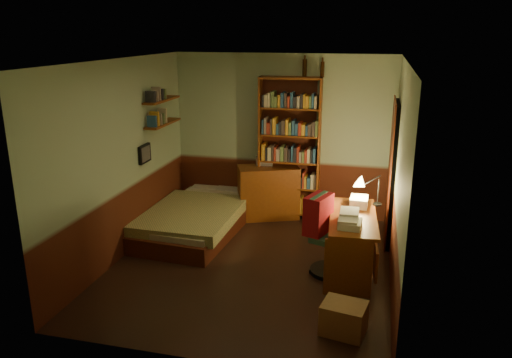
% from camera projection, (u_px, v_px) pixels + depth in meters
% --- Properties ---
extents(floor, '(3.50, 4.00, 0.02)m').
position_uv_depth(floor, '(251.00, 266.00, 6.50)').
color(floor, black).
rests_on(floor, ground).
extents(ceiling, '(3.50, 4.00, 0.02)m').
position_uv_depth(ceiling, '(251.00, 60.00, 5.75)').
color(ceiling, silver).
rests_on(ceiling, wall_back).
extents(wall_back, '(3.50, 0.02, 2.60)m').
position_uv_depth(wall_back, '(282.00, 136.00, 7.99)').
color(wall_back, '#8DA481').
rests_on(wall_back, ground).
extents(wall_left, '(0.02, 4.00, 2.60)m').
position_uv_depth(wall_left, '(121.00, 160.00, 6.53)').
color(wall_left, '#8DA481').
rests_on(wall_left, ground).
extents(wall_right, '(0.02, 4.00, 2.60)m').
position_uv_depth(wall_right, '(399.00, 179.00, 5.72)').
color(wall_right, '#8DA481').
rests_on(wall_right, ground).
extents(wall_front, '(3.50, 0.02, 2.60)m').
position_uv_depth(wall_front, '(193.00, 231.00, 4.26)').
color(wall_front, '#8DA481').
rests_on(wall_front, ground).
extents(doorway, '(0.06, 0.90, 2.00)m').
position_uv_depth(doorway, '(392.00, 173.00, 7.03)').
color(doorway, black).
rests_on(doorway, ground).
extents(door_trim, '(0.02, 0.98, 2.08)m').
position_uv_depth(door_trim, '(390.00, 173.00, 7.03)').
color(door_trim, '#3E170B').
rests_on(door_trim, ground).
extents(bed, '(1.38, 2.36, 0.68)m').
position_uv_depth(bed, '(197.00, 209.00, 7.56)').
color(bed, olive).
rests_on(bed, ground).
extents(dresser, '(1.06, 0.80, 0.85)m').
position_uv_depth(dresser, '(268.00, 192.00, 8.06)').
color(dresser, '#673010').
rests_on(dresser, ground).
extents(mini_stereo, '(0.30, 0.25, 0.14)m').
position_uv_depth(mini_stereo, '(264.00, 160.00, 8.05)').
color(mini_stereo, '#B2B2B7').
rests_on(mini_stereo, dresser).
extents(bookshelf, '(0.98, 0.35, 2.26)m').
position_uv_depth(bookshelf, '(289.00, 150.00, 7.86)').
color(bookshelf, '#673010').
rests_on(bookshelf, ground).
extents(bottle_left, '(0.09, 0.09, 0.26)m').
position_uv_depth(bottle_left, '(305.00, 68.00, 7.55)').
color(bottle_left, black).
rests_on(bottle_left, bookshelf).
extents(bottle_right, '(0.07, 0.07, 0.23)m').
position_uv_depth(bottle_right, '(322.00, 69.00, 7.50)').
color(bottle_right, black).
rests_on(bottle_right, bookshelf).
extents(desk, '(0.67, 1.41, 0.74)m').
position_uv_depth(desk, '(352.00, 243.00, 6.27)').
color(desk, '#673010').
rests_on(desk, ground).
extents(paper_stack, '(0.23, 0.31, 0.12)m').
position_uv_depth(paper_stack, '(359.00, 202.00, 6.49)').
color(paper_stack, silver).
rests_on(paper_stack, desk).
extents(desk_lamp, '(0.25, 0.25, 0.64)m').
position_uv_depth(desk_lamp, '(379.00, 182.00, 6.45)').
color(desk_lamp, black).
rests_on(desk_lamp, desk).
extents(office_chair, '(0.57, 0.53, 0.91)m').
position_uv_depth(office_chair, '(332.00, 239.00, 6.16)').
color(office_chair, '#2E533D').
rests_on(office_chair, ground).
extents(red_jacket, '(0.38, 0.47, 0.49)m').
position_uv_depth(red_jacket, '(314.00, 188.00, 5.87)').
color(red_jacket, '#AE131B').
rests_on(red_jacket, office_chair).
extents(wall_shelf_lower, '(0.20, 0.90, 0.03)m').
position_uv_depth(wall_shelf_lower, '(163.00, 123.00, 7.44)').
color(wall_shelf_lower, '#673010').
rests_on(wall_shelf_lower, wall_left).
extents(wall_shelf_upper, '(0.20, 0.90, 0.03)m').
position_uv_depth(wall_shelf_upper, '(162.00, 100.00, 7.34)').
color(wall_shelf_upper, '#673010').
rests_on(wall_shelf_upper, wall_left).
extents(framed_picture, '(0.04, 0.32, 0.26)m').
position_uv_depth(framed_picture, '(145.00, 154.00, 7.09)').
color(framed_picture, black).
rests_on(framed_picture, wall_left).
extents(cardboard_box_a, '(0.49, 0.42, 0.32)m').
position_uv_depth(cardboard_box_a, '(344.00, 318.00, 5.01)').
color(cardboard_box_a, '#987247').
rests_on(cardboard_box_a, ground).
extents(cardboard_box_b, '(0.35, 0.31, 0.23)m').
position_uv_depth(cardboard_box_b, '(344.00, 319.00, 5.08)').
color(cardboard_box_b, '#987247').
rests_on(cardboard_box_b, ground).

